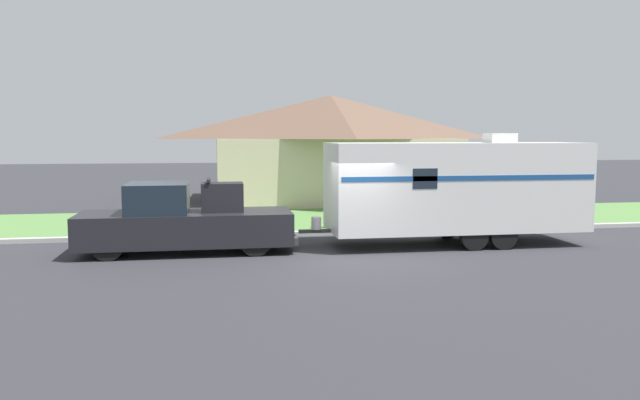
# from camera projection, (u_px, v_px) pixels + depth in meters

# --- Properties ---
(ground_plane) EXTENTS (120.00, 120.00, 0.00)m
(ground_plane) POSITION_uv_depth(u_px,v_px,m) (350.00, 257.00, 16.73)
(ground_plane) COLOR #2D2D33
(curb_strip) EXTENTS (80.00, 0.30, 0.14)m
(curb_strip) POSITION_uv_depth(u_px,v_px,m) (326.00, 233.00, 20.40)
(curb_strip) COLOR #ADADA8
(curb_strip) RESTS_ON ground_plane
(lawn_strip) EXTENTS (80.00, 7.00, 0.03)m
(lawn_strip) POSITION_uv_depth(u_px,v_px,m) (309.00, 220.00, 23.99)
(lawn_strip) COLOR #568442
(lawn_strip) RESTS_ON ground_plane
(house_across_street) EXTENTS (12.21, 8.38, 5.25)m
(house_across_street) POSITION_uv_depth(u_px,v_px,m) (331.00, 146.00, 31.25)
(house_across_street) COLOR beige
(house_across_street) RESTS_ON ground_plane
(pickup_truck) EXTENTS (5.91, 2.06, 2.05)m
(pickup_truck) POSITION_uv_depth(u_px,v_px,m) (184.00, 222.00, 17.26)
(pickup_truck) COLOR black
(pickup_truck) RESTS_ON ground_plane
(travel_trailer) EXTENTS (8.48, 2.39, 3.31)m
(travel_trailer) POSITION_uv_depth(u_px,v_px,m) (456.00, 187.00, 18.47)
(travel_trailer) COLOR black
(travel_trailer) RESTS_ON ground_plane
(mailbox) EXTENTS (0.48, 0.20, 1.28)m
(mailbox) POSITION_uv_depth(u_px,v_px,m) (334.00, 201.00, 21.46)
(mailbox) COLOR brown
(mailbox) RESTS_ON ground_plane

